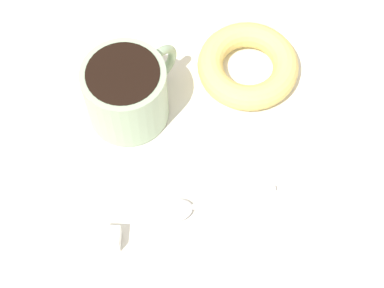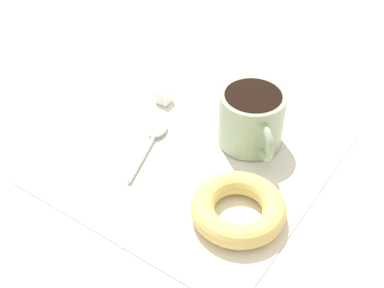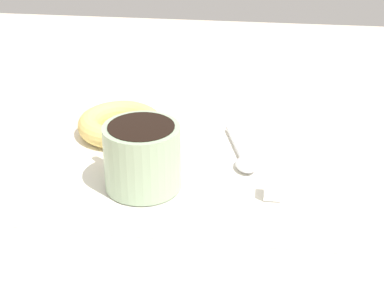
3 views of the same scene
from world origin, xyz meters
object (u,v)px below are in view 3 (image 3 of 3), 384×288
(coffee_cup, at_px, (141,155))
(donut, at_px, (120,124))
(sugar_cube, at_px, (273,189))
(spoon, at_px, (243,159))

(coffee_cup, xyz_separation_m, donut, (0.12, 0.05, -0.02))
(donut, xyz_separation_m, sugar_cube, (-0.13, -0.19, -0.00))
(coffee_cup, height_order, sugar_cube, coffee_cup)
(donut, relative_size, sugar_cube, 5.67)
(coffee_cup, height_order, spoon, coffee_cup)
(sugar_cube, bearing_deg, coffee_cup, 87.31)
(donut, distance_m, spoon, 0.17)
(sugar_cube, bearing_deg, donut, 56.52)
(coffee_cup, bearing_deg, spoon, -58.54)
(spoon, bearing_deg, donut, 70.56)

